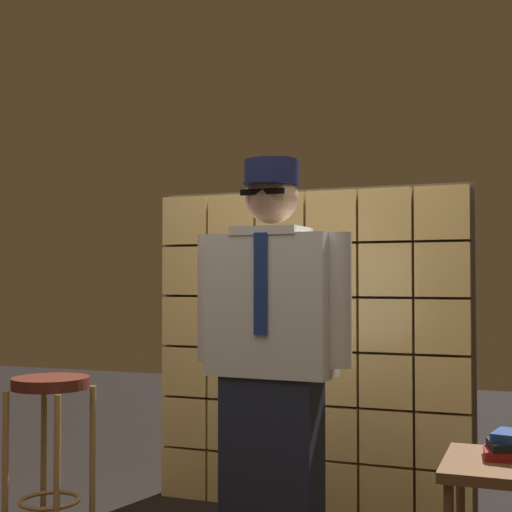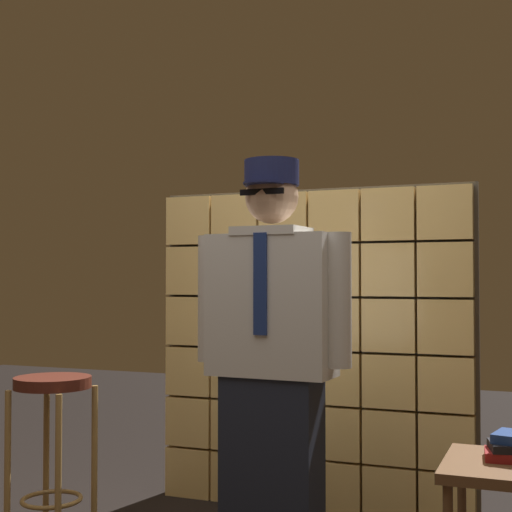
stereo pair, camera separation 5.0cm
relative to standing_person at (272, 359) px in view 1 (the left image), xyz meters
The scene contains 3 objects.
glass_block_wall 0.91m from the standing_person, 97.59° to the left, with size 1.71×0.10×1.71m.
standing_person is the anchor object (origin of this frame).
bar_stool 1.06m from the standing_person, behind, with size 0.34×0.34×0.77m.
Camera 1 is at (1.13, -2.41, 1.21)m, focal length 51.88 mm.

